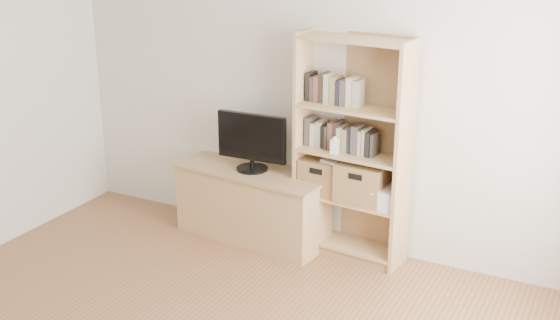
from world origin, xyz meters
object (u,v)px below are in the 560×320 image
Objects in this scene: baby_monitor at (335,147)px; television at (252,142)px; tv_stand at (253,205)px; laptop at (343,162)px; basket_right at (363,182)px; basket_left at (324,175)px; bookshelf at (352,150)px.

television is at bearing 178.28° from baby_monitor.
tv_stand is 4.23× the size of laptop.
baby_monitor is at bearing -158.04° from basket_right.
baby_monitor is 0.34× the size of basket_left.
basket_left is at bearing 177.62° from basket_right.
bookshelf is 5.88× the size of laptop.
basket_right is (0.95, 0.07, 0.35)m from tv_stand.
bookshelf is at bearing -0.29° from basket_left.
basket_left is at bearing 14.85° from tv_stand.
television is 5.26× the size of baby_monitor.
basket_left is 0.35m from basket_right.
bookshelf is at bearing 18.93° from laptop.
bookshelf is (0.84, 0.08, 0.59)m from tv_stand.
basket_right is 0.22m from laptop.
bookshelf reaches higher than basket_right.
bookshelf reaches higher than tv_stand.
baby_monitor reaches higher than basket_left.
basket_right is (0.11, -0.01, -0.24)m from bookshelf.
baby_monitor reaches higher than basket_right.
tv_stand is at bearing 0.00° from television.
basket_left is at bearing 7.37° from television.
television reaches higher than basket_left.
bookshelf is at bearing 11.27° from tv_stand.
basket_right is (0.34, -0.03, 0.01)m from basket_left.
baby_monitor is at bearing -35.65° from basket_left.
basket_right is at bearing -2.60° from bookshelf.
television is (0.00, 0.00, 0.56)m from tv_stand.
laptop reaches higher than tv_stand.
bookshelf reaches higher than laptop.
bookshelf reaches higher than basket_left.
bookshelf is 0.85m from television.
basket_right is at bearing 11.42° from laptop.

